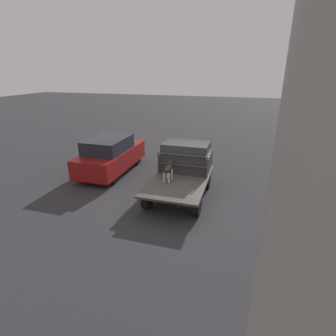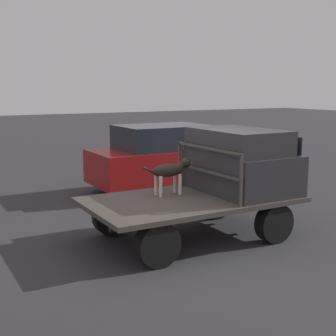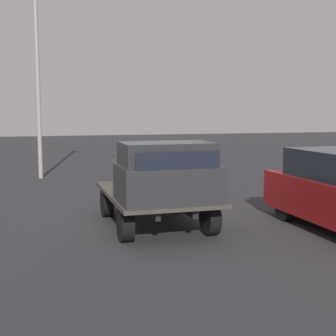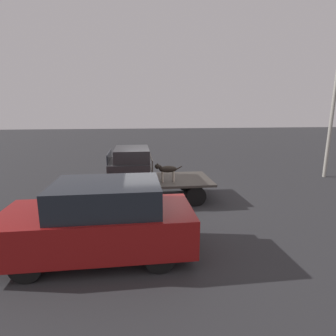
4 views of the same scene
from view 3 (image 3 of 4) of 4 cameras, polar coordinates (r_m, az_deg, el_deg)
The scene contains 6 objects.
ground_plane at distance 10.40m, azimuth -1.66°, elevation -6.94°, with size 80.00×80.00×0.00m, color #2D2D30.
flatbed_truck at distance 10.28m, azimuth -1.67°, elevation -3.96°, with size 3.65×2.06×0.74m.
truck_cab at distance 9.16m, azimuth -0.02°, elevation -0.64°, with size 1.38×1.94×1.15m.
truck_headboard at distance 9.85m, azimuth -1.21°, elevation 0.05°, with size 0.04×1.94×0.86m.
dog at distance 10.46m, azimuth 0.10°, elevation -0.32°, with size 0.99×0.24×0.68m.
light_pole_near at distance 18.20m, azimuth -15.71°, elevation 13.73°, with size 0.49×0.49×7.02m.
Camera 3 is at (9.77, -2.54, 2.48)m, focal length 50.00 mm.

